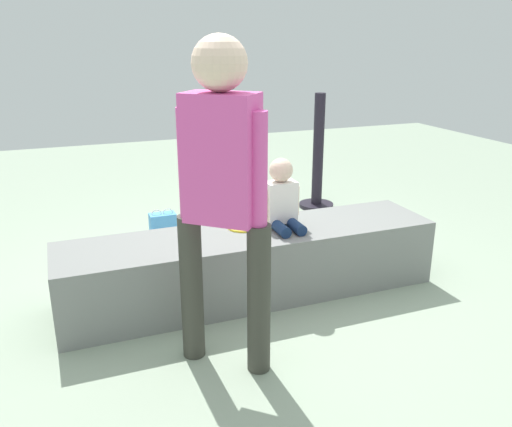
# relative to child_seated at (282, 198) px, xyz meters

# --- Properties ---
(ground_plane) EXTENTS (12.00, 12.00, 0.00)m
(ground_plane) POSITION_rel_child_seated_xyz_m (-0.23, -0.01, -0.68)
(ground_plane) COLOR #93A58D
(concrete_ledge) EXTENTS (2.59, 0.59, 0.47)m
(concrete_ledge) POSITION_rel_child_seated_xyz_m (-0.23, -0.01, -0.45)
(concrete_ledge) COLOR gray
(concrete_ledge) RESTS_ON ground_plane
(child_seated) EXTENTS (0.28, 0.32, 0.48)m
(child_seated) POSITION_rel_child_seated_xyz_m (0.00, 0.00, 0.00)
(child_seated) COLOR navy
(child_seated) RESTS_ON concrete_ledge
(adult_standing) EXTENTS (0.42, 0.39, 1.74)m
(adult_standing) POSITION_rel_child_seated_xyz_m (-0.65, -0.72, 0.37)
(adult_standing) COLOR #37372F
(adult_standing) RESTS_ON ground_plane
(cake_plate) EXTENTS (0.22, 0.22, 0.07)m
(cake_plate) POSITION_rel_child_seated_xyz_m (-0.25, 0.09, -0.19)
(cake_plate) COLOR yellow
(cake_plate) RESTS_ON concrete_ledge
(gift_bag) EXTENTS (0.22, 0.13, 0.32)m
(gift_bag) POSITION_rel_child_seated_xyz_m (-0.61, 1.16, -0.54)
(gift_bag) COLOR #4C99E0
(gift_bag) RESTS_ON ground_plane
(railing_post) EXTENTS (0.36, 0.36, 1.19)m
(railing_post) POSITION_rel_child_seated_xyz_m (1.12, 1.61, -0.22)
(railing_post) COLOR black
(railing_post) RESTS_ON ground_plane
(water_bottle_near_gift) EXTENTS (0.07, 0.07, 0.21)m
(water_bottle_near_gift) POSITION_rel_child_seated_xyz_m (-0.50, 0.50, -0.58)
(water_bottle_near_gift) COLOR silver
(water_bottle_near_gift) RESTS_ON ground_plane
(party_cup_red) EXTENTS (0.08, 0.08, 0.09)m
(party_cup_red) POSITION_rel_child_seated_xyz_m (0.38, 0.45, -0.63)
(party_cup_red) COLOR red
(party_cup_red) RESTS_ON ground_plane
(cake_box_white) EXTENTS (0.33, 0.31, 0.15)m
(cake_box_white) POSITION_rel_child_seated_xyz_m (0.54, 1.17, -0.60)
(cake_box_white) COLOR white
(cake_box_white) RESTS_ON ground_plane
(handbag_black_leather) EXTENTS (0.26, 0.11, 0.34)m
(handbag_black_leather) POSITION_rel_child_seated_xyz_m (-0.18, 1.29, -0.55)
(handbag_black_leather) COLOR black
(handbag_black_leather) RESTS_ON ground_plane
(handbag_brown_canvas) EXTENTS (0.33, 0.14, 0.33)m
(handbag_brown_canvas) POSITION_rel_child_seated_xyz_m (0.09, 1.01, -0.57)
(handbag_brown_canvas) COLOR brown
(handbag_brown_canvas) RESTS_ON ground_plane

